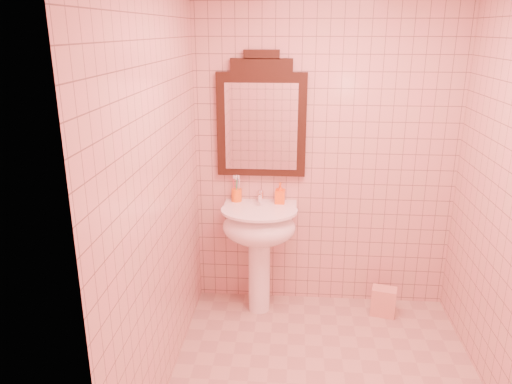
# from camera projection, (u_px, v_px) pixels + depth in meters

# --- Properties ---
(back_wall) EXTENTS (2.00, 0.02, 2.50)m
(back_wall) POSITION_uv_depth(u_px,v_px,m) (325.00, 153.00, 3.82)
(back_wall) COLOR #D0A091
(back_wall) RESTS_ON floor
(pedestal_sink) EXTENTS (0.58, 0.58, 0.86)m
(pedestal_sink) POSITION_uv_depth(u_px,v_px,m) (259.00, 234.00, 3.82)
(pedestal_sink) COLOR white
(pedestal_sink) RESTS_ON floor
(faucet) EXTENTS (0.04, 0.16, 0.11)m
(faucet) POSITION_uv_depth(u_px,v_px,m) (261.00, 196.00, 3.87)
(faucet) COLOR white
(faucet) RESTS_ON pedestal_sink
(mirror) EXTENTS (0.68, 0.06, 0.94)m
(mirror) POSITION_uv_depth(u_px,v_px,m) (261.00, 120.00, 3.75)
(mirror) COLOR black
(mirror) RESTS_ON back_wall
(toothbrush_cup) EXTENTS (0.08, 0.08, 0.19)m
(toothbrush_cup) POSITION_uv_depth(u_px,v_px,m) (237.00, 195.00, 3.91)
(toothbrush_cup) COLOR orange
(toothbrush_cup) RESTS_ON pedestal_sink
(soap_dispenser) EXTENTS (0.08, 0.08, 0.16)m
(soap_dispenser) POSITION_uv_depth(u_px,v_px,m) (280.00, 193.00, 3.86)
(soap_dispenser) COLOR #FF5F15
(soap_dispenser) RESTS_ON pedestal_sink
(towel) EXTENTS (0.21, 0.16, 0.23)m
(towel) POSITION_uv_depth(u_px,v_px,m) (384.00, 301.00, 3.92)
(towel) COLOR #EFB08C
(towel) RESTS_ON floor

